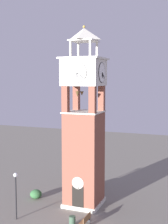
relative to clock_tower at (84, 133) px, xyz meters
The scene contains 7 objects.
ground 6.87m from the clock_tower, 92.28° to the left, with size 80.00×80.00×0.00m, color gray.
clock_tower is the anchor object (origin of this frame).
park_bench 7.76m from the clock_tower, 67.52° to the right, with size 0.47×1.61×0.95m.
lamp_post 7.72m from the clock_tower, 129.95° to the right, with size 0.36×0.36×4.03m.
trash_bin 7.86m from the clock_tower, 81.36° to the right, with size 0.52×0.52×0.80m, color #38513D.
shrub_near_entry 7.96m from the clock_tower, 96.03° to the left, with size 1.08×1.08×0.85m, color #336638.
shrub_left_of_tower 8.14m from the clock_tower, behind, with size 1.16×1.16×0.88m, color #336638.
Camera 1 is at (10.12, -26.52, 11.80)m, focal length 49.95 mm.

